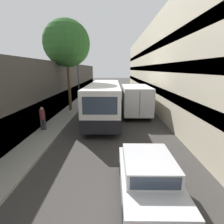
# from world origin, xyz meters

# --- Properties ---
(ground_plane) EXTENTS (150.00, 150.00, 0.00)m
(ground_plane) POSITION_xyz_m (0.00, 15.00, 0.00)
(ground_plane) COLOR #33302D
(sidewalk_left) EXTENTS (1.79, 60.00, 0.15)m
(sidewalk_left) POSITION_xyz_m (-4.53, 15.00, 0.07)
(sidewalk_left) COLOR gray
(sidewalk_left) RESTS_ON ground_plane
(building_left_shopfront) EXTENTS (2.40, 60.00, 5.06)m
(building_left_shopfront) POSITION_xyz_m (-6.52, 15.00, 2.30)
(building_left_shopfront) COLOR #423D38
(building_left_shopfront) RESTS_ON ground_plane
(building_right_apartment) EXTENTS (2.40, 60.00, 9.50)m
(building_right_apartment) POSITION_xyz_m (5.37, 15.00, 4.72)
(building_right_apartment) COLOR #B7AD93
(building_right_apartment) RESTS_ON ground_plane
(car_hatchback) EXTENTS (1.87, 3.93, 1.48)m
(car_hatchback) POSITION_xyz_m (1.24, 4.05, 0.75)
(car_hatchback) COLOR #B7B7BC
(car_hatchback) RESTS_ON ground_plane
(bus) EXTENTS (2.60, 10.65, 3.11)m
(bus) POSITION_xyz_m (-0.78, 14.19, 1.65)
(bus) COLOR silver
(bus) RESTS_ON ground_plane
(box_truck) EXTENTS (2.47, 7.03, 2.79)m
(box_truck) POSITION_xyz_m (2.15, 15.98, 1.52)
(box_truck) COLOR silver
(box_truck) RESTS_ON ground_plane
(panel_van) EXTENTS (1.89, 4.80, 2.07)m
(panel_van) POSITION_xyz_m (-0.86, 25.57, 1.15)
(panel_van) COLOR #BCBCC1
(panel_van) RESTS_ON ground_plane
(pedestrian) EXTENTS (0.38, 0.37, 1.65)m
(pedestrian) POSITION_xyz_m (-4.97, 10.53, 1.03)
(pedestrian) COLOR #383838
(pedestrian) RESTS_ON sidewalk_left
(street_lamp) EXTENTS (0.36, 0.80, 7.21)m
(street_lamp) POSITION_xyz_m (-3.88, 18.35, 5.10)
(street_lamp) COLOR #38383D
(street_lamp) RESTS_ON sidewalk_left
(street_tree_left) EXTENTS (4.50, 4.50, 8.88)m
(street_tree_left) POSITION_xyz_m (-4.53, 16.71, 6.76)
(street_tree_left) COLOR #4C3823
(street_tree_left) RESTS_ON sidewalk_left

